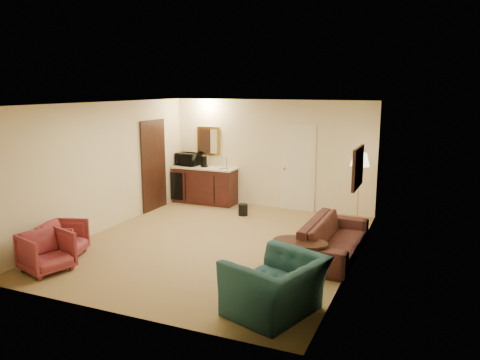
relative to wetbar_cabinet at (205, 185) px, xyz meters
The scene contains 12 objects.
ground 3.21m from the wetbar_cabinet, 58.76° to the right, with size 6.00×6.00×0.00m, color olive.
room_walls 2.79m from the wetbar_cabinet, 51.47° to the right, with size 5.02×6.01×2.61m.
wetbar_cabinet is the anchor object (origin of this frame).
sofa 4.57m from the wetbar_cabinet, 33.68° to the right, with size 2.19×0.64×0.86m, color black.
teal_armchair 6.07m from the wetbar_cabinet, 54.19° to the right, with size 1.16×0.75×1.01m, color #1C4646.
rose_chair_near 4.37m from the wetbar_cabinet, 96.57° to the right, with size 0.66×0.61×0.68m, color #912F44.
rose_chair_far 4.99m from the wetbar_cabinet, 92.87° to the right, with size 0.69×0.64×0.71m, color #912F44.
coffee_table 4.86m from the wetbar_cabinet, 44.75° to the right, with size 0.88×0.59×0.50m, color black.
floor_lamp 3.88m from the wetbar_cabinet, ahead, with size 0.41×0.41×1.54m, color gold.
waste_bin 1.56m from the wetbar_cabinet, 28.07° to the right, with size 0.21×0.21×0.27m, color black.
microwave 0.83m from the wetbar_cabinet, behind, with size 0.58×0.32×0.39m, color black.
coffee_maker 0.59m from the wetbar_cabinet, 129.79° to the left, with size 0.14×0.14×0.27m, color black.
Camera 1 is at (3.67, -7.54, 2.88)m, focal length 35.00 mm.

